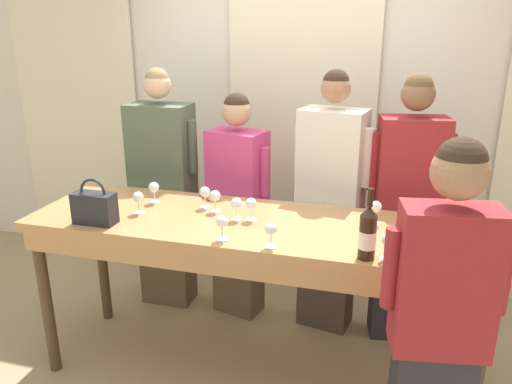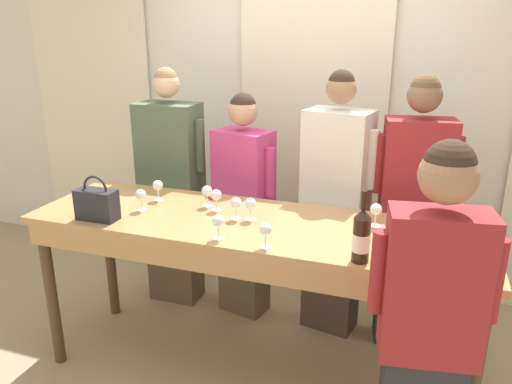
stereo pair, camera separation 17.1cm
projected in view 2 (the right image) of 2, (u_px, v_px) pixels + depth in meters
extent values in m
plane|color=tan|center=(252.00, 371.00, 3.15)|extent=(18.00, 18.00, 0.00)
cube|color=silver|center=(313.00, 113.00, 4.04)|extent=(12.00, 0.06, 2.80)
cube|color=#EFE5C6|center=(95.00, 108.00, 4.65)|extent=(1.18, 0.03, 2.69)
cube|color=#EFE5C6|center=(311.00, 121.00, 4.00)|extent=(1.18, 0.03, 2.69)
cube|color=#B27F4C|center=(252.00, 225.00, 2.83)|extent=(2.59, 0.76, 0.04)
cube|color=#B27F4C|center=(227.00, 265.00, 2.53)|extent=(2.48, 0.03, 0.12)
cylinder|color=#4C3823|center=(51.00, 294.00, 3.10)|extent=(0.07, 0.07, 0.98)
cylinder|color=#4C3823|center=(473.00, 381.00, 2.34)|extent=(0.07, 0.07, 0.98)
cylinder|color=#4C3823|center=(110.00, 253.00, 3.65)|extent=(0.07, 0.07, 0.98)
cylinder|color=#4C3823|center=(467.00, 314.00, 2.89)|extent=(0.07, 0.07, 0.98)
cylinder|color=black|center=(361.00, 240.00, 2.32)|extent=(0.08, 0.08, 0.22)
cone|color=black|center=(363.00, 214.00, 2.27)|extent=(0.08, 0.08, 0.05)
cylinder|color=black|center=(364.00, 200.00, 2.25)|extent=(0.03, 0.03, 0.09)
cylinder|color=white|center=(361.00, 242.00, 2.32)|extent=(0.08, 0.08, 0.09)
cube|color=#232328|center=(97.00, 205.00, 2.83)|extent=(0.24, 0.11, 0.18)
torus|color=#232328|center=(95.00, 189.00, 2.80)|extent=(0.16, 0.01, 0.16)
cylinder|color=white|center=(381.00, 262.00, 2.33)|extent=(0.06, 0.06, 0.00)
cylinder|color=white|center=(381.00, 255.00, 2.32)|extent=(0.01, 0.01, 0.07)
sphere|color=white|center=(383.00, 243.00, 2.30)|extent=(0.06, 0.06, 0.06)
cylinder|color=white|center=(217.00, 210.00, 2.99)|extent=(0.06, 0.06, 0.00)
cylinder|color=white|center=(216.00, 205.00, 2.98)|extent=(0.01, 0.01, 0.07)
sphere|color=white|center=(216.00, 195.00, 2.96)|extent=(0.06, 0.06, 0.06)
cylinder|color=white|center=(420.00, 241.00, 2.57)|extent=(0.06, 0.06, 0.00)
cylinder|color=white|center=(421.00, 234.00, 2.56)|extent=(0.01, 0.01, 0.07)
sphere|color=white|center=(422.00, 223.00, 2.54)|extent=(0.06, 0.06, 0.06)
sphere|color=maroon|center=(422.00, 224.00, 2.54)|extent=(0.04, 0.04, 0.04)
cylinder|color=white|center=(236.00, 218.00, 2.86)|extent=(0.06, 0.06, 0.00)
cylinder|color=white|center=(236.00, 213.00, 2.85)|extent=(0.01, 0.01, 0.07)
sphere|color=white|center=(236.00, 202.00, 2.83)|extent=(0.06, 0.06, 0.06)
sphere|color=maroon|center=(236.00, 204.00, 2.83)|extent=(0.04, 0.04, 0.04)
cylinder|color=white|center=(219.00, 238.00, 2.60)|extent=(0.06, 0.06, 0.00)
cylinder|color=white|center=(218.00, 232.00, 2.58)|extent=(0.01, 0.01, 0.07)
sphere|color=white|center=(218.00, 221.00, 2.56)|extent=(0.06, 0.06, 0.06)
cylinder|color=white|center=(159.00, 200.00, 3.16)|extent=(0.06, 0.06, 0.00)
cylinder|color=white|center=(158.00, 194.00, 3.15)|extent=(0.01, 0.01, 0.07)
sphere|color=white|center=(158.00, 185.00, 3.13)|extent=(0.06, 0.06, 0.06)
cylinder|color=white|center=(445.00, 251.00, 2.45)|extent=(0.06, 0.06, 0.00)
cylinder|color=white|center=(446.00, 244.00, 2.44)|extent=(0.01, 0.01, 0.07)
sphere|color=white|center=(447.00, 233.00, 2.42)|extent=(0.06, 0.06, 0.06)
cylinder|color=white|center=(142.00, 210.00, 2.99)|extent=(0.06, 0.06, 0.00)
cylinder|color=white|center=(141.00, 204.00, 2.98)|extent=(0.01, 0.01, 0.07)
sphere|color=white|center=(141.00, 195.00, 2.96)|extent=(0.06, 0.06, 0.06)
sphere|color=maroon|center=(141.00, 196.00, 2.96)|extent=(0.04, 0.04, 0.04)
cylinder|color=white|center=(375.00, 226.00, 2.76)|extent=(0.06, 0.06, 0.00)
cylinder|color=white|center=(375.00, 220.00, 2.74)|extent=(0.01, 0.01, 0.07)
sphere|color=white|center=(376.00, 209.00, 2.72)|extent=(0.06, 0.06, 0.06)
cylinder|color=white|center=(207.00, 206.00, 3.06)|extent=(0.06, 0.06, 0.00)
cylinder|color=white|center=(207.00, 200.00, 3.05)|extent=(0.01, 0.01, 0.07)
sphere|color=white|center=(207.00, 191.00, 3.03)|extent=(0.06, 0.06, 0.06)
cylinder|color=white|center=(250.00, 219.00, 2.85)|extent=(0.06, 0.06, 0.00)
cylinder|color=white|center=(250.00, 214.00, 2.83)|extent=(0.01, 0.01, 0.07)
sphere|color=white|center=(250.00, 203.00, 2.81)|extent=(0.06, 0.06, 0.06)
sphere|color=maroon|center=(250.00, 205.00, 2.82)|extent=(0.04, 0.04, 0.04)
cylinder|color=white|center=(265.00, 247.00, 2.49)|extent=(0.06, 0.06, 0.00)
cylinder|color=white|center=(265.00, 240.00, 2.48)|extent=(0.01, 0.01, 0.07)
sphere|color=white|center=(266.00, 229.00, 2.46)|extent=(0.06, 0.06, 0.06)
cylinder|color=maroon|center=(208.00, 197.00, 3.21)|extent=(0.10, 0.09, 0.01)
cube|color=brown|center=(175.00, 247.00, 3.90)|extent=(0.38, 0.23, 0.87)
cube|color=#4C5B47|center=(170.00, 150.00, 3.65)|extent=(0.44, 0.28, 0.69)
sphere|color=#DBAD89|center=(166.00, 84.00, 3.50)|extent=(0.19, 0.19, 0.19)
sphere|color=#93754C|center=(166.00, 79.00, 3.49)|extent=(0.17, 0.17, 0.17)
cylinder|color=#4C5B47|center=(200.00, 146.00, 3.56)|extent=(0.07, 0.07, 0.38)
cylinder|color=#4C5B47|center=(140.00, 141.00, 3.71)|extent=(0.07, 0.07, 0.38)
cube|color=brown|center=(244.00, 263.00, 3.73)|extent=(0.37, 0.29, 0.78)
cube|color=#C63D7A|center=(243.00, 174.00, 3.51)|extent=(0.44, 0.34, 0.62)
sphere|color=tan|center=(243.00, 111.00, 3.37)|extent=(0.20, 0.20, 0.20)
sphere|color=#332319|center=(243.00, 106.00, 3.36)|extent=(0.18, 0.18, 0.18)
cylinder|color=#C63D7A|center=(270.00, 172.00, 3.38)|extent=(0.08, 0.08, 0.34)
cylinder|color=#C63D7A|center=(219.00, 163.00, 3.61)|extent=(0.08, 0.08, 0.34)
cube|color=#473833|center=(332.00, 270.00, 3.51)|extent=(0.39, 0.29, 0.88)
cube|color=silver|center=(337.00, 163.00, 3.26)|extent=(0.46, 0.34, 0.69)
sphere|color=#9E7051|center=(341.00, 89.00, 3.11)|extent=(0.19, 0.19, 0.19)
sphere|color=#332319|center=(342.00, 83.00, 3.10)|extent=(0.17, 0.17, 0.17)
cylinder|color=silver|center=(372.00, 160.00, 3.13)|extent=(0.08, 0.08, 0.38)
cylinder|color=silver|center=(305.00, 151.00, 3.35)|extent=(0.08, 0.08, 0.38)
cube|color=#28282D|center=(405.00, 283.00, 3.36)|extent=(0.39, 0.27, 0.86)
cube|color=maroon|center=(416.00, 173.00, 3.11)|extent=(0.46, 0.32, 0.68)
sphere|color=brown|center=(425.00, 96.00, 2.96)|extent=(0.21, 0.21, 0.21)
sphere|color=brown|center=(425.00, 89.00, 2.95)|extent=(0.18, 0.18, 0.18)
cylinder|color=maroon|center=(456.00, 167.00, 3.06)|extent=(0.08, 0.08, 0.38)
cylinder|color=maroon|center=(379.00, 164.00, 3.13)|extent=(0.08, 0.08, 0.38)
cube|color=maroon|center=(434.00, 287.00, 1.95)|extent=(0.41, 0.26, 0.63)
sphere|color=#9E7051|center=(448.00, 175.00, 1.80)|extent=(0.22, 0.22, 0.22)
sphere|color=#332319|center=(450.00, 165.00, 1.79)|extent=(0.19, 0.19, 0.19)
cylinder|color=maroon|center=(379.00, 272.00, 1.97)|extent=(0.08, 0.08, 0.35)
cylinder|color=maroon|center=(494.00, 281.00, 1.90)|extent=(0.08, 0.08, 0.35)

